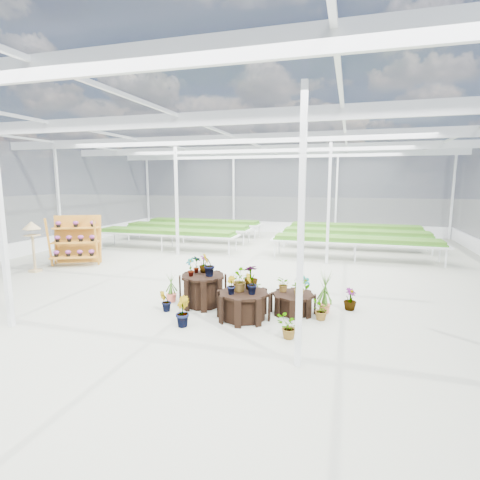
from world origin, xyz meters
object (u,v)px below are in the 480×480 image
(plinth_tall, at_px, (203,290))
(plinth_mid, at_px, (243,305))
(shelf_rack, at_px, (75,241))
(bird_table, at_px, (33,247))
(plinth_low, at_px, (293,303))

(plinth_tall, xyz_separation_m, plinth_mid, (1.20, -0.60, -0.08))
(plinth_tall, height_order, shelf_rack, shelf_rack)
(plinth_tall, height_order, bird_table, bird_table)
(plinth_mid, bearing_deg, plinth_tall, 153.43)
(plinth_tall, relative_size, plinth_low, 1.12)
(shelf_rack, bearing_deg, plinth_tall, -50.16)
(plinth_tall, distance_m, shelf_rack, 6.72)
(plinth_tall, height_order, plinth_mid, plinth_tall)
(plinth_mid, bearing_deg, bird_table, 164.54)
(plinth_tall, bearing_deg, bird_table, 166.70)
(plinth_tall, distance_m, plinth_low, 2.21)
(bird_table, bearing_deg, shelf_rack, 46.84)
(shelf_rack, bearing_deg, plinth_mid, -50.39)
(plinth_mid, distance_m, plinth_low, 1.22)
(plinth_low, xyz_separation_m, bird_table, (-8.88, 1.48, 0.63))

